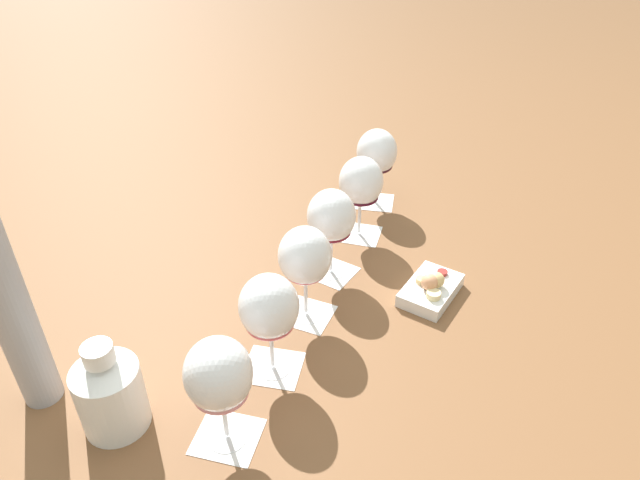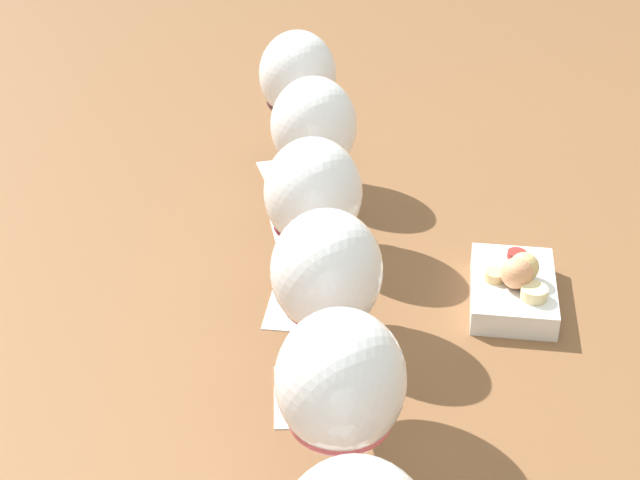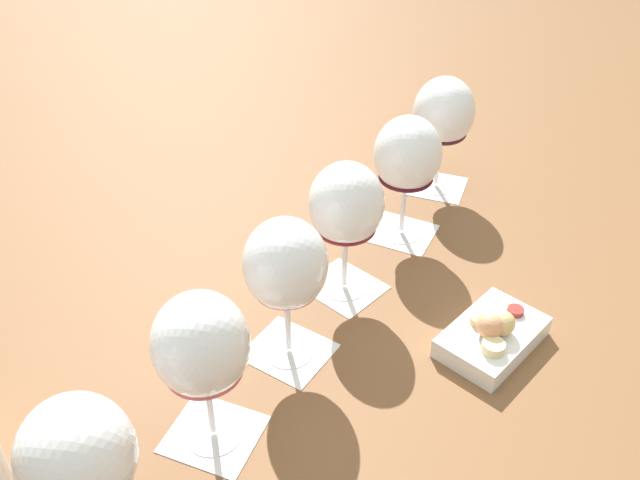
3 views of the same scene
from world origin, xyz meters
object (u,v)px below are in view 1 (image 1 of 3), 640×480
Objects in this scene: snack_dish at (431,289)px; wine_glass_4 at (361,184)px; wine_glass_0 at (219,377)px; wine_glass_3 at (331,219)px; wine_glass_2 at (305,259)px; wine_glass_1 at (269,310)px; wine_glass_5 at (377,155)px; ceramic_vase at (110,391)px.

wine_glass_4 is at bearing 98.59° from snack_dish.
wine_glass_0 is 0.45m from wine_glass_3.
wine_glass_2 is at bearing -132.06° from wine_glass_3.
wine_glass_3 is 1.00× the size of wine_glass_4.
wine_glass_5 is (0.42, 0.45, 0.00)m from wine_glass_1.
snack_dish is (0.36, 0.07, -0.11)m from wine_glass_1.
wine_glass_3 is 0.32m from wine_glass_5.
wine_glass_2 is 1.19× the size of snack_dish.
wine_glass_3 is 0.16m from wine_glass_4.
wine_glass_1 is 1.19× the size of ceramic_vase.
ceramic_vase is (-0.68, -0.46, -0.06)m from wine_glass_5.
wine_glass_5 is 1.19× the size of ceramic_vase.
wine_glass_3 is 1.19× the size of snack_dish.
wine_glass_5 reaches higher than snack_dish.
wine_glass_5 is 0.82m from ceramic_vase.
ceramic_vase is 1.00× the size of snack_dish.
wine_glass_1 reaches higher than ceramic_vase.
wine_glass_0 is at bearing -30.88° from ceramic_vase.
wine_glass_1 and wine_glass_2 have the same top height.
wine_glass_4 is 0.68m from ceramic_vase.
wine_glass_5 reaches higher than ceramic_vase.
wine_glass_3 is 0.52m from ceramic_vase.
wine_glass_1 is at bearing -132.76° from wine_glass_3.
wine_glass_0 and wine_glass_3 have the same top height.
wine_glass_5 is (0.10, 0.12, -0.00)m from wine_glass_4.
wine_glass_5 is 0.40m from snack_dish.
wine_glass_2 is at bearing -132.86° from wine_glass_5.
wine_glass_1 is at bearing -133.01° from wine_glass_5.
snack_dish is at bearing 7.82° from ceramic_vase.
wine_glass_5 is at bearing 46.99° from wine_glass_1.
snack_dish is (0.25, -0.04, -0.11)m from wine_glass_2.
wine_glass_2 is at bearing 170.57° from snack_dish.
wine_glass_5 is 1.19× the size of snack_dish.
wine_glass_0 is at bearing -134.77° from wine_glass_1.
wine_glass_3 reaches higher than ceramic_vase.
wine_glass_5 is at bearing 46.77° from wine_glass_3.
wine_glass_3 reaches higher than snack_dish.
wine_glass_3 is at bearing 47.24° from wine_glass_1.
wine_glass_0 is 1.00× the size of wine_glass_1.
ceramic_vase is (-0.26, -0.02, -0.06)m from wine_glass_1.
snack_dish is (0.62, 0.08, -0.05)m from ceramic_vase.
wine_glass_1 is at bearing -134.27° from wine_glass_4.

